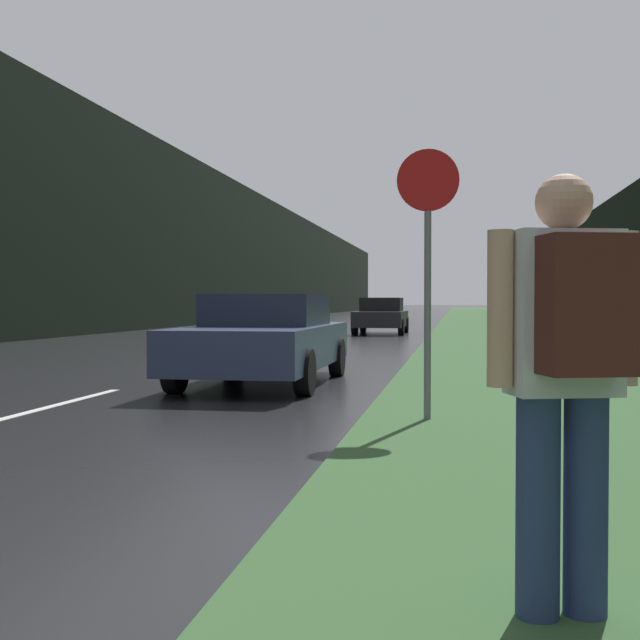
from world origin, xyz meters
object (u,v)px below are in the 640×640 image
stop_sign (428,258)px  hitchhiker_with_backpack (567,366)px  car_passing_far (381,316)px  car_passing_near (265,338)px

stop_sign → hitchhiker_with_backpack: 5.13m
stop_sign → hitchhiker_with_backpack: (0.69, -5.04, -0.68)m
stop_sign → hitchhiker_with_backpack: size_ratio=1.63×
stop_sign → hitchhiker_with_backpack: stop_sign is taller
hitchhiker_with_backpack → car_passing_far: (-3.17, 26.87, -0.28)m
hitchhiker_with_backpack → car_passing_far: hitchhiker_with_backpack is taller
hitchhiker_with_backpack → car_passing_far: 27.06m
hitchhiker_with_backpack → car_passing_near: size_ratio=0.37×
stop_sign → car_passing_near: (-2.48, 3.34, -0.97)m
stop_sign → car_passing_near: stop_sign is taller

